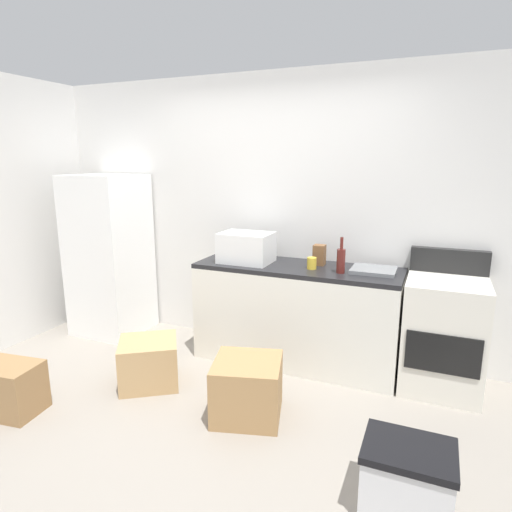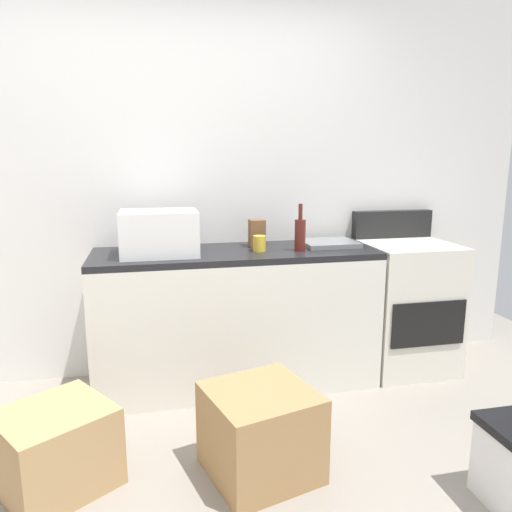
{
  "view_description": "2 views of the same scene",
  "coord_description": "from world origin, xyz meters",
  "px_view_note": "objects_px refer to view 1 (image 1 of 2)",
  "views": [
    {
      "loc": [
        1.4,
        -2.34,
        1.81
      ],
      "look_at": [
        0.04,
        0.89,
        1.03
      ],
      "focal_mm": 30.31,
      "sensor_mm": 36.0,
      "label": 1
    },
    {
      "loc": [
        -0.21,
        -1.79,
        1.49
      ],
      "look_at": [
        0.35,
        0.79,
        0.94
      ],
      "focal_mm": 33.96,
      "sensor_mm": 36.0,
      "label": 2
    }
  ],
  "objects_px": {
    "wine_bottle": "(341,260)",
    "coffee_mug": "(312,263)",
    "refrigerator": "(110,255)",
    "storage_bin": "(407,479)",
    "cardboard_box_medium": "(9,388)",
    "cardboard_box_small": "(247,388)",
    "microwave": "(246,248)",
    "knife_block": "(319,255)",
    "cardboard_box_large": "(149,362)",
    "stove_oven": "(443,333)"
  },
  "relations": [
    {
      "from": "stove_oven",
      "to": "storage_bin",
      "type": "bearing_deg",
      "value": -95.92
    },
    {
      "from": "wine_bottle",
      "to": "cardboard_box_small",
      "type": "distance_m",
      "value": 1.27
    },
    {
      "from": "microwave",
      "to": "wine_bottle",
      "type": "xyz_separation_m",
      "value": [
        0.87,
        -0.05,
        -0.03
      ]
    },
    {
      "from": "stove_oven",
      "to": "cardboard_box_small",
      "type": "height_order",
      "value": "stove_oven"
    },
    {
      "from": "stove_oven",
      "to": "cardboard_box_medium",
      "type": "relative_size",
      "value": 2.44
    },
    {
      "from": "microwave",
      "to": "cardboard_box_small",
      "type": "height_order",
      "value": "microwave"
    },
    {
      "from": "storage_bin",
      "to": "coffee_mug",
      "type": "bearing_deg",
      "value": 123.53
    },
    {
      "from": "cardboard_box_large",
      "to": "wine_bottle",
      "type": "bearing_deg",
      "value": 29.37
    },
    {
      "from": "knife_block",
      "to": "cardboard_box_large",
      "type": "relative_size",
      "value": 0.39
    },
    {
      "from": "microwave",
      "to": "knife_block",
      "type": "height_order",
      "value": "microwave"
    },
    {
      "from": "refrigerator",
      "to": "microwave",
      "type": "relative_size",
      "value": 3.62
    },
    {
      "from": "wine_bottle",
      "to": "storage_bin",
      "type": "xyz_separation_m",
      "value": [
        0.67,
        -1.36,
        -0.82
      ]
    },
    {
      "from": "refrigerator",
      "to": "microwave",
      "type": "xyz_separation_m",
      "value": [
        1.58,
        0.01,
        0.2
      ]
    },
    {
      "from": "knife_block",
      "to": "cardboard_box_large",
      "type": "distance_m",
      "value": 1.71
    },
    {
      "from": "knife_block",
      "to": "cardboard_box_small",
      "type": "height_order",
      "value": "knife_block"
    },
    {
      "from": "cardboard_box_large",
      "to": "cardboard_box_medium",
      "type": "bearing_deg",
      "value": -133.09
    },
    {
      "from": "wine_bottle",
      "to": "cardboard_box_medium",
      "type": "xyz_separation_m",
      "value": [
        -2.07,
        -1.52,
        -0.82
      ]
    },
    {
      "from": "cardboard_box_small",
      "to": "cardboard_box_medium",
      "type": "bearing_deg",
      "value": -158.46
    },
    {
      "from": "refrigerator",
      "to": "cardboard_box_small",
      "type": "height_order",
      "value": "refrigerator"
    },
    {
      "from": "microwave",
      "to": "storage_bin",
      "type": "bearing_deg",
      "value": -42.42
    },
    {
      "from": "coffee_mug",
      "to": "knife_block",
      "type": "bearing_deg",
      "value": 82.94
    },
    {
      "from": "stove_oven",
      "to": "knife_block",
      "type": "height_order",
      "value": "stove_oven"
    },
    {
      "from": "stove_oven",
      "to": "refrigerator",
      "type": "bearing_deg",
      "value": -179.03
    },
    {
      "from": "stove_oven",
      "to": "knife_block",
      "type": "xyz_separation_m",
      "value": [
        -1.05,
        0.11,
        0.52
      ]
    },
    {
      "from": "coffee_mug",
      "to": "storage_bin",
      "type": "relative_size",
      "value": 0.22
    },
    {
      "from": "wine_bottle",
      "to": "cardboard_box_small",
      "type": "height_order",
      "value": "wine_bottle"
    },
    {
      "from": "cardboard_box_large",
      "to": "stove_oven",
      "type": "bearing_deg",
      "value": 21.7
    },
    {
      "from": "refrigerator",
      "to": "storage_bin",
      "type": "relative_size",
      "value": 3.62
    },
    {
      "from": "wine_bottle",
      "to": "knife_block",
      "type": "xyz_separation_m",
      "value": [
        -0.23,
        0.21,
        -0.02
      ]
    },
    {
      "from": "knife_block",
      "to": "cardboard_box_medium",
      "type": "relative_size",
      "value": 0.4
    },
    {
      "from": "microwave",
      "to": "wine_bottle",
      "type": "bearing_deg",
      "value": -3.44
    },
    {
      "from": "wine_bottle",
      "to": "storage_bin",
      "type": "relative_size",
      "value": 0.65
    },
    {
      "from": "microwave",
      "to": "cardboard_box_small",
      "type": "relative_size",
      "value": 0.97
    },
    {
      "from": "refrigerator",
      "to": "wine_bottle",
      "type": "relative_size",
      "value": 5.55
    },
    {
      "from": "cardboard_box_small",
      "to": "knife_block",
      "type": "bearing_deg",
      "value": 78.58
    },
    {
      "from": "cardboard_box_large",
      "to": "cardboard_box_small",
      "type": "xyz_separation_m",
      "value": [
        0.93,
        -0.1,
        0.02
      ]
    },
    {
      "from": "refrigerator",
      "to": "cardboard_box_large",
      "type": "xyz_separation_m",
      "value": [
        1.07,
        -0.82,
        -0.64
      ]
    },
    {
      "from": "coffee_mug",
      "to": "storage_bin",
      "type": "height_order",
      "value": "coffee_mug"
    },
    {
      "from": "cardboard_box_large",
      "to": "knife_block",
      "type": "bearing_deg",
      "value": 40.6
    },
    {
      "from": "coffee_mug",
      "to": "cardboard_box_small",
      "type": "bearing_deg",
      "value": -102.21
    },
    {
      "from": "microwave",
      "to": "cardboard_box_medium",
      "type": "distance_m",
      "value": 2.15
    },
    {
      "from": "wine_bottle",
      "to": "knife_block",
      "type": "distance_m",
      "value": 0.31
    },
    {
      "from": "microwave",
      "to": "coffee_mug",
      "type": "relative_size",
      "value": 4.6
    },
    {
      "from": "microwave",
      "to": "cardboard_box_medium",
      "type": "height_order",
      "value": "microwave"
    },
    {
      "from": "storage_bin",
      "to": "microwave",
      "type": "bearing_deg",
      "value": 137.58
    },
    {
      "from": "cardboard_box_medium",
      "to": "cardboard_box_small",
      "type": "relative_size",
      "value": 0.95
    },
    {
      "from": "stove_oven",
      "to": "coffee_mug",
      "type": "height_order",
      "value": "stove_oven"
    },
    {
      "from": "wine_bottle",
      "to": "coffee_mug",
      "type": "height_order",
      "value": "wine_bottle"
    },
    {
      "from": "storage_bin",
      "to": "stove_oven",
      "type": "bearing_deg",
      "value": 84.08
    },
    {
      "from": "knife_block",
      "to": "storage_bin",
      "type": "height_order",
      "value": "knife_block"
    }
  ]
}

